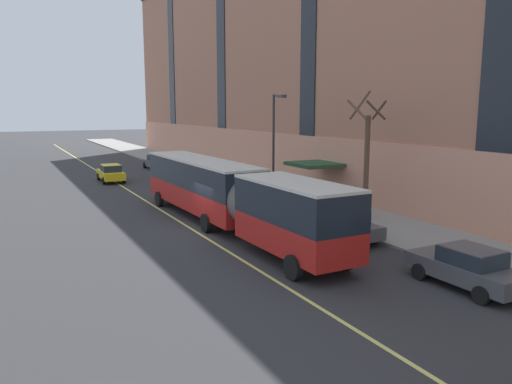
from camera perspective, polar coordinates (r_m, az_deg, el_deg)
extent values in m
plane|color=#303033|center=(27.13, -5.25, -4.37)|extent=(260.00, 260.00, 0.00)
cube|color=gray|center=(33.85, 6.91, -1.46)|extent=(5.24, 160.00, 0.15)
cube|color=#B2755B|center=(37.08, 21.70, 17.11)|extent=(12.00, 110.00, 23.59)
cube|color=tan|center=(32.71, 13.65, 1.72)|extent=(0.14, 110.00, 4.40)
cube|color=#234C2D|center=(35.47, 6.77, 3.17)|extent=(3.20, 3.40, 0.24)
cube|color=#1E232B|center=(39.56, 6.04, 18.93)|extent=(0.10, 2.00, 17.93)
cube|color=#1E232B|center=(53.99, -4.04, 16.43)|extent=(0.10, 2.00, 17.93)
cube|color=#1E232B|center=(69.35, -9.65, 14.80)|extent=(0.10, 2.00, 17.93)
cube|color=red|center=(30.30, -6.32, -0.51)|extent=(2.74, 12.44, 1.24)
cube|color=black|center=(30.09, -6.37, 2.09)|extent=(2.75, 12.44, 1.52)
cube|color=silver|center=(29.99, -6.40, 3.64)|extent=(2.76, 12.44, 0.12)
cube|color=#19232D|center=(35.91, -10.14, 2.96)|extent=(2.28, 0.13, 1.14)
cube|color=orange|center=(35.84, -10.18, 4.13)|extent=(1.74, 0.10, 0.28)
cube|color=black|center=(36.17, -10.07, 0.21)|extent=(2.43, 0.17, 0.24)
cube|color=white|center=(35.87, -11.40, 0.49)|extent=(0.28, 0.07, 0.18)
cube|color=white|center=(36.41, -8.79, 0.70)|extent=(0.28, 0.07, 0.18)
cylinder|color=#595651|center=(24.20, -0.32, -1.18)|extent=(2.37, 1.05, 2.35)
cube|color=red|center=(21.21, 4.50, -4.86)|extent=(2.61, 6.55, 1.24)
cube|color=black|center=(20.91, 4.55, -1.19)|extent=(2.63, 6.55, 1.52)
cube|color=silver|center=(20.77, 4.58, 1.04)|extent=(2.64, 6.55, 0.12)
cylinder|color=black|center=(34.04, -11.01, -0.78)|extent=(0.32, 1.01, 1.00)
cylinder|color=black|center=(34.85, -7.13, -0.44)|extent=(0.32, 1.01, 1.00)
cylinder|color=black|center=(26.62, -5.72, -3.54)|extent=(0.32, 1.01, 1.00)
cylinder|color=black|center=(27.65, -0.98, -3.00)|extent=(0.32, 1.01, 1.00)
cylinder|color=black|center=(19.33, 4.27, -8.59)|extent=(0.32, 1.01, 1.00)
cylinder|color=black|center=(20.72, 10.09, -7.46)|extent=(0.32, 1.01, 1.00)
cube|color=#B21E19|center=(31.43, 1.58, -1.20)|extent=(1.88, 4.24, 0.64)
cube|color=#232D38|center=(31.15, 1.78, -0.18)|extent=(1.63, 1.92, 0.56)
cube|color=#B21E19|center=(31.10, 1.78, 0.36)|extent=(1.59, 1.83, 0.04)
cylinder|color=black|center=(32.21, -0.95, -1.52)|extent=(0.23, 0.64, 0.64)
cylinder|color=black|center=(33.05, 1.81, -1.23)|extent=(0.23, 0.64, 0.64)
cylinder|color=black|center=(29.95, 1.33, -2.37)|extent=(0.23, 0.64, 0.64)
cylinder|color=black|center=(30.85, 4.23, -2.04)|extent=(0.23, 0.64, 0.64)
cube|color=#4C4C51|center=(54.88, -11.31, 3.25)|extent=(1.93, 4.74, 0.64)
cube|color=#232D38|center=(54.60, -11.25, 3.85)|extent=(1.64, 2.15, 0.56)
cube|color=#4C4C51|center=(54.57, -11.26, 4.17)|extent=(1.60, 2.06, 0.04)
cylinder|color=black|center=(56.04, -12.61, 3.00)|extent=(0.24, 0.65, 0.64)
cylinder|color=black|center=(56.56, -10.90, 3.12)|extent=(0.24, 0.65, 0.64)
cylinder|color=black|center=(53.28, -11.72, 2.70)|extent=(0.24, 0.65, 0.64)
cylinder|color=black|center=(53.82, -9.93, 2.83)|extent=(0.24, 0.65, 0.64)
cube|color=#4C4C51|center=(20.02, 22.81, -8.28)|extent=(1.78, 4.46, 0.64)
cube|color=#232D38|center=(19.72, 23.43, -6.77)|extent=(1.55, 2.01, 0.56)
cube|color=#4C4C51|center=(19.64, 23.48, -5.93)|extent=(1.52, 1.92, 0.04)
cylinder|color=black|center=(20.36, 18.18, -8.65)|extent=(0.22, 0.64, 0.64)
cylinder|color=black|center=(21.58, 21.39, -7.80)|extent=(0.22, 0.64, 0.64)
cylinder|color=black|center=(18.67, 24.35, -10.70)|extent=(0.22, 0.64, 0.64)
cube|color=#B21E19|center=(36.87, -2.87, 0.40)|extent=(1.78, 4.46, 0.64)
cube|color=#232D38|center=(36.57, -2.74, 1.27)|extent=(1.54, 2.02, 0.56)
cube|color=#B21E19|center=(36.53, -2.74, 1.74)|extent=(1.51, 1.93, 0.04)
cylinder|color=black|center=(37.85, -4.87, 0.12)|extent=(0.23, 0.64, 0.64)
cylinder|color=black|center=(38.50, -2.54, 0.31)|extent=(0.23, 0.64, 0.64)
cylinder|color=black|center=(35.34, -3.22, -0.53)|extent=(0.23, 0.64, 0.64)
cylinder|color=black|center=(36.04, -0.75, -0.32)|extent=(0.23, 0.64, 0.64)
cube|color=#4C4C51|center=(25.39, 9.85, -3.95)|extent=(1.94, 4.35, 0.64)
cube|color=#232D38|center=(25.10, 10.19, -2.72)|extent=(1.67, 1.98, 0.56)
cube|color=#4C4C51|center=(25.04, 10.21, -2.05)|extent=(1.63, 1.89, 0.04)
cylinder|color=black|center=(25.98, 6.42, -4.29)|extent=(0.23, 0.64, 0.64)
cylinder|color=black|center=(27.03, 9.57, -3.81)|extent=(0.23, 0.64, 0.64)
cylinder|color=black|center=(23.91, 10.11, -5.60)|extent=(0.23, 0.64, 0.64)
cylinder|color=black|center=(25.05, 13.36, -5.01)|extent=(0.23, 0.64, 0.64)
cube|color=#4C4C51|center=(42.75, -6.81, 1.61)|extent=(1.80, 4.36, 0.64)
cube|color=#232D38|center=(42.47, -6.72, 2.38)|extent=(1.58, 1.96, 0.56)
cube|color=#4C4C51|center=(42.43, -6.73, 2.78)|extent=(1.54, 1.88, 0.04)
cylinder|color=black|center=(43.75, -8.50, 1.33)|extent=(0.22, 0.64, 0.64)
cylinder|color=black|center=(44.35, -6.37, 1.49)|extent=(0.22, 0.64, 0.64)
cylinder|color=black|center=(41.24, -7.27, 0.86)|extent=(0.22, 0.64, 0.64)
cylinder|color=black|center=(41.87, -5.02, 1.03)|extent=(0.22, 0.64, 0.64)
cube|color=yellow|center=(46.46, -16.26, 1.93)|extent=(1.85, 4.61, 0.64)
cube|color=#232D38|center=(46.17, -16.25, 2.64)|extent=(1.59, 2.09, 0.56)
cube|color=yellow|center=(46.13, -16.26, 3.01)|extent=(1.55, 2.00, 0.04)
cylinder|color=black|center=(47.76, -17.56, 1.68)|extent=(0.23, 0.64, 0.64)
cylinder|color=black|center=(48.04, -15.53, 1.82)|extent=(0.23, 0.64, 0.64)
cylinder|color=black|center=(44.98, -17.00, 1.24)|extent=(0.23, 0.64, 0.64)
cylinder|color=black|center=(45.28, -14.85, 1.39)|extent=(0.23, 0.64, 0.64)
cylinder|color=brown|center=(29.69, 12.50, 2.79)|extent=(0.31, 0.31, 5.95)
cylinder|color=brown|center=(29.84, 13.89, 9.09)|extent=(0.40, 1.45, 1.13)
cylinder|color=brown|center=(30.02, 11.81, 9.71)|extent=(1.54, 0.23, 1.68)
cylinder|color=brown|center=(28.95, 11.48, 9.20)|extent=(0.17, 1.74, 1.17)
cylinder|color=brown|center=(28.98, 13.54, 9.09)|extent=(1.39, 0.19, 1.12)
cylinder|color=#2D2D30|center=(34.27, 2.01, 5.00)|extent=(0.16, 0.16, 7.27)
cylinder|color=#2D2D30|center=(33.69, 2.51, 10.94)|extent=(0.10, 1.10, 0.10)
cube|color=#3D3D3F|center=(33.22, 2.99, 10.87)|extent=(0.36, 0.60, 0.20)
cylinder|color=red|center=(21.30, 26.39, -8.08)|extent=(0.24, 0.24, 0.55)
sphere|color=silver|center=(21.20, 26.46, -7.19)|extent=(0.20, 0.20, 0.20)
cylinder|color=silver|center=(21.16, 26.14, -8.02)|extent=(0.10, 0.09, 0.09)
cylinder|color=silver|center=(21.41, 26.66, -7.86)|extent=(0.10, 0.09, 0.09)
cube|color=#E0D66B|center=(29.60, -8.90, -3.25)|extent=(0.16, 140.00, 0.01)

